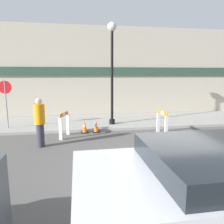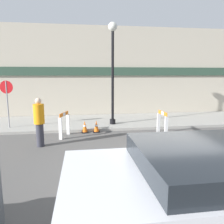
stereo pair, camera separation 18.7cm
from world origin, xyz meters
The scene contains 12 objects.
ground_plane centered at (0.00, 0.00, 0.00)m, with size 60.00×60.00×0.00m, color #565451.
sidewalk_slab centered at (0.00, 6.37, 0.06)m, with size 18.00×3.74×0.12m.
storefront_facade centered at (0.00, 8.31, 2.75)m, with size 18.00×0.22×5.50m.
streetlamp_post centered at (-0.45, 5.46, 3.31)m, with size 0.44×0.44×4.94m.
stop_sign centered at (-5.42, 5.40, 1.61)m, with size 0.60×0.09×2.21m.
barricade_0 centered at (-2.74, 3.85, 0.57)m, with size 0.41×0.84×1.05m.
barricade_1 centered at (1.38, 3.37, 0.58)m, with size 0.17×0.86×1.08m.
traffic_cone_0 centered at (-1.88, 4.40, 0.27)m, with size 0.30×0.30×0.55m.
traffic_cone_1 centered at (0.78, 1.58, 0.32)m, with size 0.30×0.30×0.66m.
traffic_cone_2 centered at (-1.35, 4.40, 0.26)m, with size 0.30×0.30×0.55m.
traffic_cone_3 centered at (0.27, 2.02, 0.27)m, with size 0.30×0.30×0.57m.
person_worker centered at (-3.53, 2.71, 0.96)m, with size 0.46×0.46×1.79m.
Camera 2 is at (-2.02, -5.30, 2.61)m, focal length 35.00 mm.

